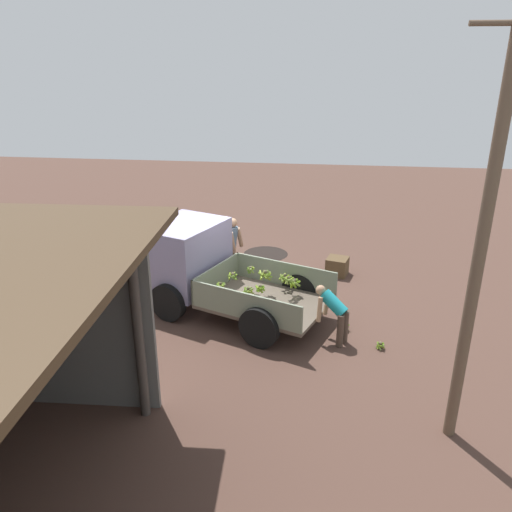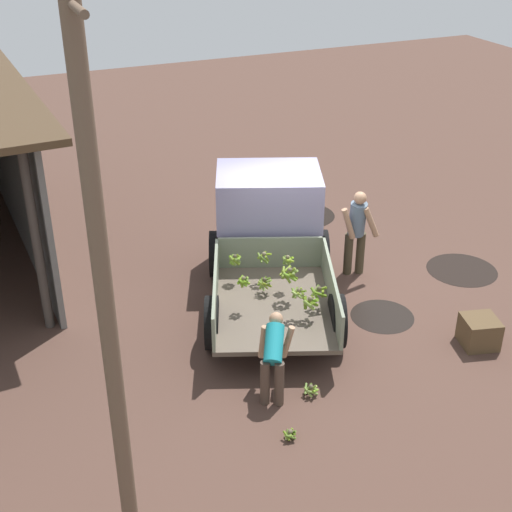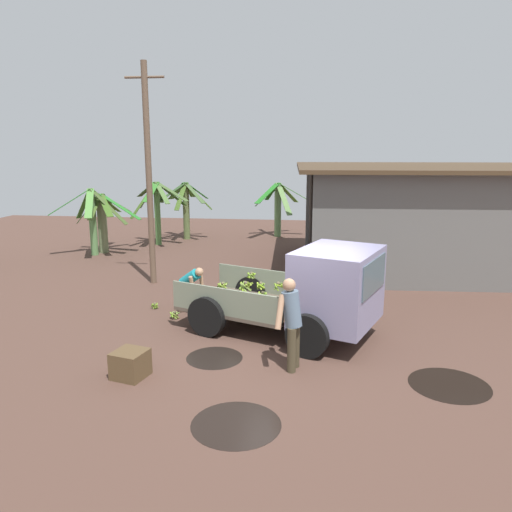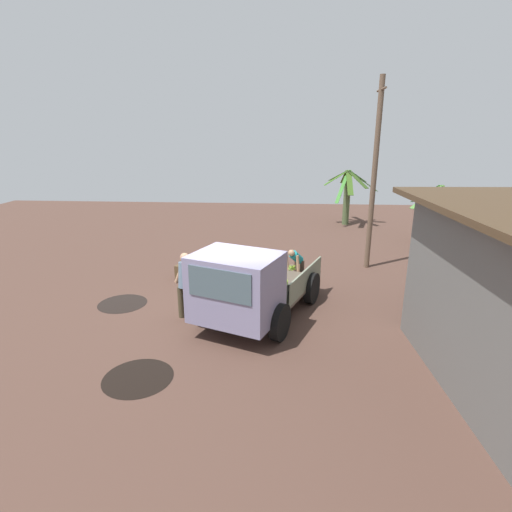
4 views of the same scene
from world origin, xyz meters
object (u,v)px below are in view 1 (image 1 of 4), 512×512
at_px(cargo_truck, 199,264).
at_px(utility_pole, 482,239).
at_px(person_foreground_visitor, 231,246).
at_px(person_worker_loading, 334,311).
at_px(banana_bunch_on_ground_1, 380,345).
at_px(banana_bunch_on_ground_0, 344,326).
at_px(wooden_crate_0, 337,266).

relative_size(cargo_truck, utility_pole, 0.73).
distance_m(cargo_truck, person_foreground_visitor, 1.65).
relative_size(person_worker_loading, banana_bunch_on_ground_1, 6.16).
xyz_separation_m(utility_pole, person_foreground_visitor, (4.47, -5.51, -2.31)).
bearing_deg(banana_bunch_on_ground_0, utility_pole, 116.67).
xyz_separation_m(person_worker_loading, wooden_crate_0, (-0.17, -3.60, -0.47)).
xyz_separation_m(cargo_truck, banana_bunch_on_ground_0, (-3.43, 0.85, -0.96)).
distance_m(cargo_truck, banana_bunch_on_ground_0, 3.66).
bearing_deg(banana_bunch_on_ground_1, utility_pole, 109.10).
bearing_deg(cargo_truck, wooden_crate_0, -124.30).
xyz_separation_m(person_foreground_visitor, banana_bunch_on_ground_0, (-2.92, 2.42, -0.86)).
relative_size(person_foreground_visitor, person_worker_loading, 1.44).
bearing_deg(utility_pole, person_foreground_visitor, -50.92).
bearing_deg(cargo_truck, person_foreground_visitor, -86.25).
bearing_deg(utility_pole, cargo_truck, -38.33).
distance_m(person_worker_loading, banana_bunch_on_ground_0, 0.83).
bearing_deg(utility_pole, banana_bunch_on_ground_0, -63.33).
relative_size(banana_bunch_on_ground_0, wooden_crate_0, 0.46).
distance_m(cargo_truck, wooden_crate_0, 4.12).
height_order(person_worker_loading, banana_bunch_on_ground_0, person_worker_loading).
relative_size(utility_pole, person_worker_loading, 5.33).
height_order(cargo_truck, utility_pole, utility_pole).
distance_m(cargo_truck, utility_pole, 6.72).
distance_m(cargo_truck, person_worker_loading, 3.47).
xyz_separation_m(cargo_truck, utility_pole, (-4.98, 3.94, 2.20)).
bearing_deg(wooden_crate_0, person_worker_loading, 87.34).
bearing_deg(banana_bunch_on_ground_0, cargo_truck, -13.96).
bearing_deg(banana_bunch_on_ground_0, banana_bunch_on_ground_1, 136.44).
bearing_deg(person_foreground_visitor, banana_bunch_on_ground_1, -26.95).
height_order(utility_pole, person_worker_loading, utility_pole).
height_order(person_foreground_visitor, person_worker_loading, person_foreground_visitor).
bearing_deg(cargo_truck, banana_bunch_on_ground_0, -172.28).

